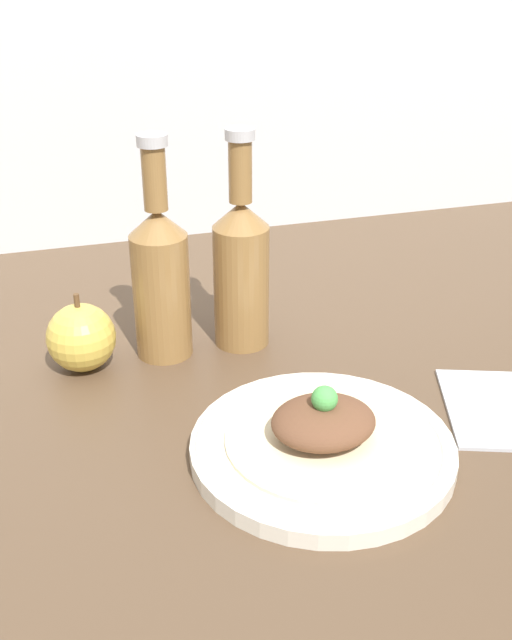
% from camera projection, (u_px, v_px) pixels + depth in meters
% --- Properties ---
extents(ground_plane, '(1.80, 1.10, 0.04)m').
position_uv_depth(ground_plane, '(215.00, 427.00, 0.79)').
color(ground_plane, brown).
extents(plate, '(0.25, 0.25, 0.02)m').
position_uv_depth(plate, '(322.00, 446.00, 0.71)').
color(plate, silver).
rests_on(plate, ground_plane).
extents(plated_food, '(0.19, 0.19, 0.06)m').
position_uv_depth(plated_food, '(323.00, 426.00, 0.70)').
color(plated_food, beige).
rests_on(plated_food, plate).
extents(cider_bottle_left, '(0.07, 0.07, 0.26)m').
position_uv_depth(cider_bottle_left, '(161.00, 276.00, 0.85)').
color(cider_bottle_left, olive).
rests_on(cider_bottle_left, ground_plane).
extents(cider_bottle_right, '(0.07, 0.07, 0.26)m').
position_uv_depth(cider_bottle_right, '(241.00, 267.00, 0.87)').
color(cider_bottle_right, olive).
rests_on(cider_bottle_right, ground_plane).
extents(apple, '(0.08, 0.08, 0.09)m').
position_uv_depth(apple, '(81.00, 337.00, 0.84)').
color(apple, gold).
rests_on(apple, ground_plane).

